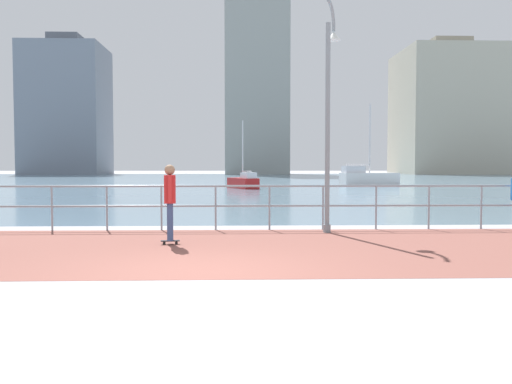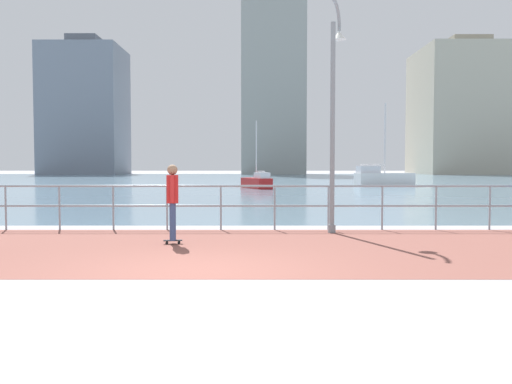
{
  "view_description": "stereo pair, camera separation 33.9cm",
  "coord_description": "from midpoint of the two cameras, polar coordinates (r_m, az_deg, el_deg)",
  "views": [
    {
      "loc": [
        0.58,
        -8.48,
        1.69
      ],
      "look_at": [
        0.97,
        3.36,
        1.1
      ],
      "focal_mm": 38.17,
      "sensor_mm": 36.0,
      "label": 1
    },
    {
      "loc": [
        0.91,
        -8.49,
        1.69
      ],
      "look_at": [
        0.97,
        3.36,
        1.1
      ],
      "focal_mm": 38.17,
      "sensor_mm": 36.0,
      "label": 2
    }
  ],
  "objects": [
    {
      "name": "skateboarder",
      "position": [
        11.66,
        -9.83,
        -0.49
      ],
      "size": [
        0.41,
        0.56,
        1.7
      ],
      "color": "black",
      "rests_on": "ground"
    },
    {
      "name": "tower_steel",
      "position": [
        109.16,
        19.24,
        7.93
      ],
      "size": [
        17.4,
        17.42,
        24.98
      ],
      "color": "#B2AD99",
      "rests_on": "ground"
    },
    {
      "name": "tower_beige",
      "position": [
        102.51,
        -0.06,
        13.42
      ],
      "size": [
        11.31,
        13.09,
        42.64
      ],
      "color": "#939993",
      "rests_on": "ground"
    },
    {
      "name": "tower_brick",
      "position": [
        105.35,
        -19.3,
        8.14
      ],
      "size": [
        13.75,
        12.93,
        25.04
      ],
      "color": "slate",
      "rests_on": "ground"
    },
    {
      "name": "brick_paving",
      "position": [
        11.16,
        -5.76,
        -5.86
      ],
      "size": [
        28.0,
        6.17,
        0.01
      ],
      "primitive_type": "cube",
      "color": "brown",
      "rests_on": "ground"
    },
    {
      "name": "ground",
      "position": [
        48.52,
        -2.8,
        0.85
      ],
      "size": [
        220.0,
        220.0,
        0.0
      ],
      "primitive_type": "plane",
      "color": "#9E9EA3"
    },
    {
      "name": "waterfront_railing",
      "position": [
        14.14,
        -4.94,
        -0.74
      ],
      "size": [
        25.25,
        0.06,
        1.17
      ],
      "color": "#8C99A3",
      "rests_on": "ground"
    },
    {
      "name": "lamppost",
      "position": [
        13.88,
        6.99,
        9.07
      ],
      "size": [
        0.5,
        0.77,
        5.78
      ],
      "color": "gray",
      "rests_on": "ground"
    },
    {
      "name": "sailboat_ivory",
      "position": [
        46.15,
        11.4,
        1.5
      ],
      "size": [
        5.02,
        2.48,
        6.77
      ],
      "color": "white",
      "rests_on": "ground"
    },
    {
      "name": "sailboat_navy",
      "position": [
        39.2,
        -1.57,
        1.06
      ],
      "size": [
        2.33,
        3.62,
        4.89
      ],
      "color": "#B21E1E",
      "rests_on": "ground"
    },
    {
      "name": "harbor_water",
      "position": [
        59.12,
        -2.64,
        1.21
      ],
      "size": [
        180.0,
        88.0,
        0.0
      ],
      "primitive_type": "cube",
      "color": "slate",
      "rests_on": "ground"
    }
  ]
}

